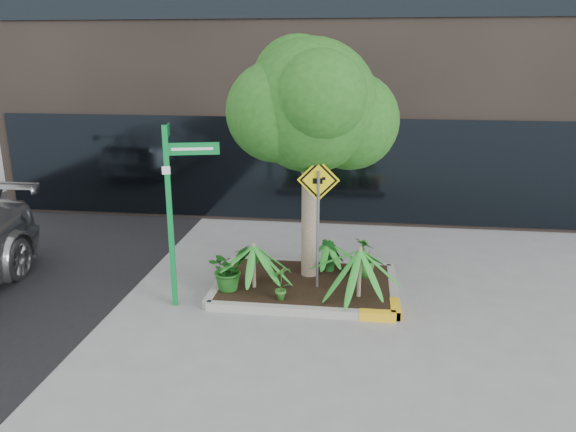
# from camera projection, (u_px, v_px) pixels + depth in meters

# --- Properties ---
(ground) EXTENTS (80.00, 80.00, 0.00)m
(ground) POSITION_uv_depth(u_px,v_px,m) (293.00, 295.00, 10.21)
(ground) COLOR gray
(ground) RESTS_ON ground
(planter) EXTENTS (3.35, 2.36, 0.15)m
(planter) POSITION_uv_depth(u_px,v_px,m) (307.00, 285.00, 10.41)
(planter) COLOR #9E9E99
(planter) RESTS_ON ground
(tree) EXTENTS (3.05, 2.70, 4.57)m
(tree) POSITION_uv_depth(u_px,v_px,m) (311.00, 106.00, 9.89)
(tree) COLOR tan
(tree) RESTS_ON ground
(palm_front) EXTENTS (1.03, 1.03, 1.14)m
(palm_front) POSITION_uv_depth(u_px,v_px,m) (360.00, 250.00, 9.57)
(palm_front) COLOR tan
(palm_front) RESTS_ON ground
(palm_left) EXTENTS (0.96, 0.96, 1.07)m
(palm_left) POSITION_uv_depth(u_px,v_px,m) (253.00, 245.00, 9.96)
(palm_left) COLOR tan
(palm_left) RESTS_ON ground
(palm_back) EXTENTS (0.70, 0.70, 0.78)m
(palm_back) POSITION_uv_depth(u_px,v_px,m) (327.00, 242.00, 10.81)
(palm_back) COLOR tan
(palm_back) RESTS_ON ground
(shrub_a) EXTENTS (0.95, 0.95, 0.80)m
(shrub_a) POSITION_uv_depth(u_px,v_px,m) (228.00, 268.00, 9.99)
(shrub_a) COLOR #1B5A19
(shrub_a) RESTS_ON planter
(shrub_b) EXTENTS (0.60, 0.60, 0.76)m
(shrub_b) POSITION_uv_depth(u_px,v_px,m) (364.00, 257.00, 10.59)
(shrub_b) COLOR #22611D
(shrub_b) RESTS_ON planter
(shrub_c) EXTENTS (0.46, 0.46, 0.62)m
(shrub_c) POSITION_uv_depth(u_px,v_px,m) (281.00, 283.00, 9.59)
(shrub_c) COLOR #2C6B21
(shrub_c) RESTS_ON planter
(shrub_d) EXTENTS (0.52, 0.52, 0.69)m
(shrub_d) POSITION_uv_depth(u_px,v_px,m) (330.00, 254.00, 10.83)
(shrub_d) COLOR #1C6422
(shrub_d) RESTS_ON planter
(street_sign_post) EXTENTS (1.07, 0.91, 3.13)m
(street_sign_post) POSITION_uv_depth(u_px,v_px,m) (173.00, 197.00, 9.34)
(street_sign_post) COLOR #0C8436
(street_sign_post) RESTS_ON ground
(cattle_sign) EXTENTS (0.73, 0.21, 2.37)m
(cattle_sign) POSITION_uv_depth(u_px,v_px,m) (318.00, 203.00, 9.65)
(cattle_sign) COLOR slate
(cattle_sign) RESTS_ON ground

